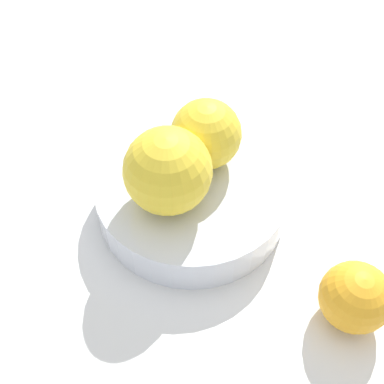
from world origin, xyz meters
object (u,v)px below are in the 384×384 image
Objects in this scene: orange_in_bowl_1 at (168,171)px; orange_in_bowl_0 at (206,134)px; fruit_bowl at (192,195)px; orange_loose_0 at (355,297)px.

orange_in_bowl_0 is at bearing -56.79° from orange_in_bowl_1.
orange_in_bowl_1 is (-1.22, 2.94, 6.44)cm from fruit_bowl.
orange_in_bowl_0 reaches higher than orange_loose_0.
orange_in_bowl_1 is (-3.56, 5.44, 0.59)cm from orange_in_bowl_0.
fruit_bowl is at bearing 26.49° from orange_loose_0.
orange_loose_0 is (-19.20, -5.90, -4.70)cm from orange_in_bowl_0.
fruit_bowl is 3.12× the size of orange_loose_0.
orange_in_bowl_0 is 0.86× the size of orange_in_bowl_1.
fruit_bowl is 7.18cm from orange_in_bowl_1.
fruit_bowl is at bearing 133.04° from orange_in_bowl_0.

